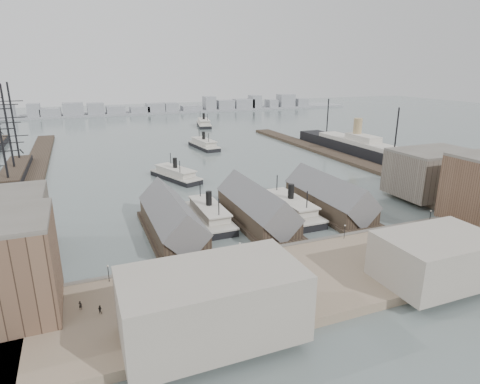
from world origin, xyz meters
name	(u,v)px	position (x,y,z in m)	size (l,w,h in m)	color
ground	(282,244)	(0.00, 0.00, 0.00)	(900.00, 900.00, 0.00)	#525F5F
quay	(323,275)	(0.00, -20.00, 1.00)	(180.00, 30.00, 2.00)	#7F6B55
seawall	(291,248)	(0.00, -5.20, 1.15)	(180.00, 1.20, 2.30)	#59544C
west_wharf	(33,176)	(-68.00, 100.00, 0.80)	(10.00, 220.00, 1.60)	#2D231C
east_wharf	(333,154)	(78.00, 90.00, 0.80)	(10.00, 180.00, 1.60)	#2D231C
ferry_shed_west	(172,220)	(-26.00, 16.88, 4.64)	(14.00, 42.00, 12.60)	#2D231C
ferry_shed_center	(256,208)	(0.00, 16.88, 4.64)	(14.00, 42.00, 12.60)	#2D231C
ferry_shed_east	(329,198)	(26.00, 16.88, 4.64)	(14.00, 42.00, 12.60)	#2D231C
warehouse_east_back	(432,173)	(68.00, 15.00, 9.50)	(28.00, 20.00, 15.00)	#60564C
street_bldg_center	(437,258)	(20.00, -32.00, 7.00)	(24.00, 16.00, 10.00)	gray
street_bldg_west	(212,304)	(-30.00, -32.00, 8.00)	(30.00, 16.00, 12.00)	gray
lamp_post_far_w	(108,270)	(-45.00, -7.00, 4.71)	(0.44, 0.44, 3.92)	black
lamp_post_near_w	(240,247)	(-15.00, -7.00, 4.71)	(0.44, 0.44, 3.92)	black
lamp_post_near_e	(345,229)	(15.00, -7.00, 4.71)	(0.44, 0.44, 3.92)	black
lamp_post_far_e	(431,214)	(45.00, -7.00, 4.71)	(0.44, 0.44, 3.92)	black
far_shore	(125,110)	(-2.07, 334.14, 3.91)	(500.00, 40.00, 15.72)	gray
ferry_docked_west	(209,214)	(-13.00, 23.14, 2.41)	(8.63, 28.77, 10.27)	black
ferry_docked_east	(290,207)	(13.00, 18.89, 2.54)	(9.10, 30.33, 10.83)	black
ferry_open_near	(176,174)	(-11.45, 74.56, 2.32)	(17.65, 28.86, 9.90)	black
ferry_open_mid	(204,144)	(19.75, 135.54, 2.42)	(11.85, 29.66, 10.31)	black
ferry_open_far	(204,123)	(46.17, 221.53, 2.63)	(15.49, 32.64, 11.21)	black
sailing_ship_mid	(15,170)	(-75.00, 105.24, 2.81)	(9.56, 55.21, 39.28)	black
ocean_steamer	(356,147)	(92.00, 88.54, 4.19)	(13.33, 97.40, 19.48)	black
tram	(445,232)	(39.91, -16.97, 3.84)	(3.48, 10.29, 3.59)	black
horse_cart_left	(179,281)	(-31.59, -13.84, 2.83)	(4.66, 3.75, 1.66)	black
horse_cart_center	(239,284)	(-20.27, -19.55, 2.79)	(4.83, 3.11, 1.52)	black
horse_cart_right	(394,263)	(16.16, -24.19, 2.85)	(4.81, 3.65, 1.69)	black
pedestrian_0	(80,305)	(-50.86, -15.71, 2.90)	(0.66, 0.48, 1.80)	black
pedestrian_1	(100,309)	(-47.52, -18.26, 2.79)	(0.77, 0.60, 1.59)	black
pedestrian_2	(227,259)	(-18.76, -8.07, 2.91)	(1.18, 0.68, 1.83)	black
pedestrian_3	(281,299)	(-14.73, -27.87, 2.82)	(0.97, 0.40, 1.65)	black
pedestrian_4	(298,263)	(-4.33, -15.98, 2.78)	(0.77, 0.50, 1.57)	black
pedestrian_5	(377,260)	(13.60, -21.64, 2.87)	(0.63, 0.46, 1.73)	black
pedestrian_6	(387,236)	(25.02, -11.86, 2.89)	(0.87, 0.68, 1.78)	black
pedestrian_7	(446,256)	(30.20, -26.14, 2.81)	(1.05, 0.60, 1.62)	black
pedestrian_8	(443,232)	(41.51, -15.07, 2.91)	(1.06, 0.44, 1.81)	black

